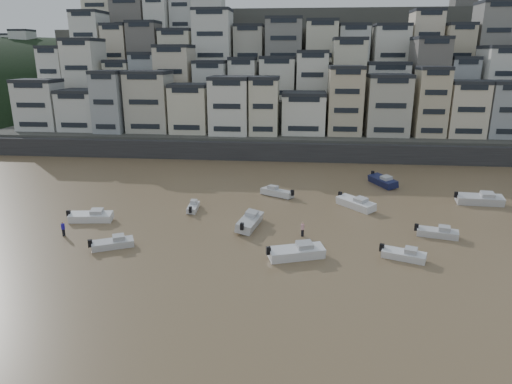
# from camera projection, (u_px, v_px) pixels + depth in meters

# --- Properties ---
(harbor_wall) EXTENTS (140.00, 3.00, 3.50)m
(harbor_wall) POSITION_uv_depth(u_px,v_px,m) (295.00, 151.00, 88.36)
(harbor_wall) COLOR #38383A
(harbor_wall) RESTS_ON ground
(hillside) EXTENTS (141.04, 66.00, 50.00)m
(hillside) POSITION_uv_depth(u_px,v_px,m) (317.00, 80.00, 122.55)
(hillside) COLOR #4C4C47
(hillside) RESTS_ON ground
(headland) EXTENTS (216.00, 135.00, 53.33)m
(headland) POSITION_uv_depth(u_px,v_px,m) (9.00, 111.00, 165.61)
(headland) COLOR black
(headland) RESTS_ON ground
(boat_a) EXTENTS (6.57, 3.98, 1.70)m
(boat_a) POSITION_uv_depth(u_px,v_px,m) (296.00, 251.00, 46.11)
(boat_a) COLOR white
(boat_a) RESTS_ON ground
(boat_b) EXTENTS (4.93, 3.10, 1.28)m
(boat_b) POSITION_uv_depth(u_px,v_px,m) (404.00, 254.00, 45.93)
(boat_b) COLOR silver
(boat_b) RESTS_ON ground
(boat_c) EXTENTS (3.20, 6.66, 1.74)m
(boat_c) POSITION_uv_depth(u_px,v_px,m) (250.00, 220.00, 54.49)
(boat_c) COLOR silver
(boat_c) RESTS_ON ground
(boat_d) EXTENTS (5.11, 2.71, 1.33)m
(boat_d) POSITION_uv_depth(u_px,v_px,m) (438.00, 231.00, 51.60)
(boat_d) COLOR silver
(boat_d) RESTS_ON ground
(boat_e) EXTENTS (5.64, 6.11, 1.71)m
(boat_e) POSITION_uv_depth(u_px,v_px,m) (356.00, 202.00, 61.20)
(boat_e) COLOR white
(boat_e) RESTS_ON ground
(boat_f) EXTENTS (1.59, 4.20, 1.12)m
(boat_f) POSITION_uv_depth(u_px,v_px,m) (193.00, 206.00, 60.50)
(boat_f) COLOR silver
(boat_f) RESTS_ON ground
(boat_g) EXTENTS (6.78, 2.63, 1.81)m
(boat_g) POSITION_uv_depth(u_px,v_px,m) (480.00, 198.00, 62.65)
(boat_g) COLOR silver
(boat_g) RESTS_ON ground
(boat_h) EXTENTS (5.60, 4.16, 1.48)m
(boat_h) POSITION_uv_depth(u_px,v_px,m) (277.00, 191.00, 66.45)
(boat_h) COLOR silver
(boat_h) RESTS_ON ground
(boat_i) EXTENTS (4.48, 6.66, 1.74)m
(boat_i) POSITION_uv_depth(u_px,v_px,m) (383.00, 180.00, 71.81)
(boat_i) COLOR #151B43
(boat_i) RESTS_ON ground
(boat_j) EXTENTS (4.94, 3.49, 1.29)m
(boat_j) POSITION_uv_depth(u_px,v_px,m) (113.00, 242.00, 48.65)
(boat_j) COLOR silver
(boat_j) RESTS_ON ground
(boat_k) EXTENTS (5.91, 2.57, 1.56)m
(boat_k) POSITION_uv_depth(u_px,v_px,m) (91.00, 215.00, 56.32)
(boat_k) COLOR white
(boat_k) RESTS_ON ground
(person_blue) EXTENTS (0.44, 0.44, 1.74)m
(person_blue) POSITION_uv_depth(u_px,v_px,m) (63.00, 229.00, 51.79)
(person_blue) COLOR #2116A6
(person_blue) RESTS_ON ground
(person_pink) EXTENTS (0.44, 0.44, 1.74)m
(person_pink) POSITION_uv_depth(u_px,v_px,m) (303.00, 229.00, 51.70)
(person_pink) COLOR #D495A0
(person_pink) RESTS_ON ground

